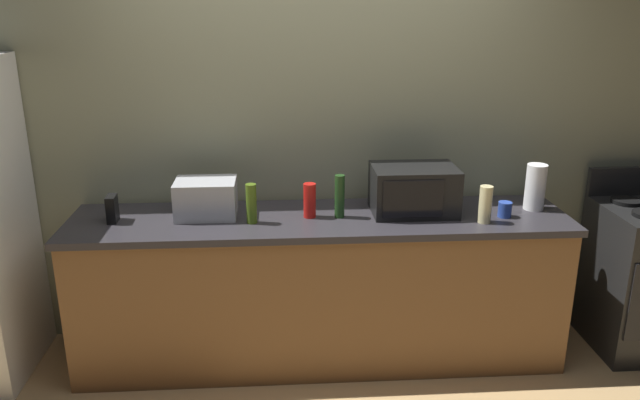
# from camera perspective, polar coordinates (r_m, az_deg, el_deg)

# --- Properties ---
(ground_plane) EXTENTS (8.00, 8.00, 0.00)m
(ground_plane) POSITION_cam_1_polar(r_m,az_deg,el_deg) (3.62, 0.45, -17.29)
(ground_plane) COLOR tan
(back_wall) EXTENTS (6.40, 0.10, 2.70)m
(back_wall) POSITION_cam_1_polar(r_m,az_deg,el_deg) (3.83, -0.42, 6.90)
(back_wall) COLOR gray
(back_wall) RESTS_ON ground_plane
(counter_run) EXTENTS (2.84, 0.64, 0.90)m
(counter_run) POSITION_cam_1_polar(r_m,az_deg,el_deg) (3.73, 0.00, -8.03)
(counter_run) COLOR brown
(counter_run) RESTS_ON ground_plane
(microwave) EXTENTS (0.48, 0.35, 0.27)m
(microwave) POSITION_cam_1_polar(r_m,az_deg,el_deg) (3.63, 8.53, 0.94)
(microwave) COLOR black
(microwave) RESTS_ON counter_run
(toaster_oven) EXTENTS (0.34, 0.26, 0.21)m
(toaster_oven) POSITION_cam_1_polar(r_m,az_deg,el_deg) (3.59, -10.35, 0.16)
(toaster_oven) COLOR #B7BABF
(toaster_oven) RESTS_ON counter_run
(paper_towel_roll) EXTENTS (0.12, 0.12, 0.27)m
(paper_towel_roll) POSITION_cam_1_polar(r_m,az_deg,el_deg) (3.85, 19.04, 1.13)
(paper_towel_roll) COLOR white
(paper_towel_roll) RESTS_ON counter_run
(cordless_phone) EXTENTS (0.05, 0.11, 0.15)m
(cordless_phone) POSITION_cam_1_polar(r_m,az_deg,el_deg) (3.64, -18.42, -0.76)
(cordless_phone) COLOR black
(cordless_phone) RESTS_ON counter_run
(bottle_wine) EXTENTS (0.06, 0.06, 0.25)m
(bottle_wine) POSITION_cam_1_polar(r_m,az_deg,el_deg) (3.51, 1.80, 0.33)
(bottle_wine) COLOR #1E3F19
(bottle_wine) RESTS_ON counter_run
(bottle_hand_soap) EXTENTS (0.07, 0.07, 0.21)m
(bottle_hand_soap) POSITION_cam_1_polar(r_m,az_deg,el_deg) (3.55, 14.84, -0.39)
(bottle_hand_soap) COLOR beige
(bottle_hand_soap) RESTS_ON counter_run
(bottle_olive_oil) EXTENTS (0.06, 0.06, 0.22)m
(bottle_olive_oil) POSITION_cam_1_polar(r_m,az_deg,el_deg) (3.44, -6.27, -0.33)
(bottle_olive_oil) COLOR #4C6B19
(bottle_olive_oil) RESTS_ON counter_run
(bottle_hot_sauce) EXTENTS (0.07, 0.07, 0.20)m
(bottle_hot_sauce) POSITION_cam_1_polar(r_m,az_deg,el_deg) (3.52, -0.95, -0.04)
(bottle_hot_sauce) COLOR red
(bottle_hot_sauce) RESTS_ON counter_run
(mug_blue) EXTENTS (0.08, 0.08, 0.09)m
(mug_blue) POSITION_cam_1_polar(r_m,az_deg,el_deg) (3.69, 16.50, -0.84)
(mug_blue) COLOR #2D4CB2
(mug_blue) RESTS_ON counter_run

